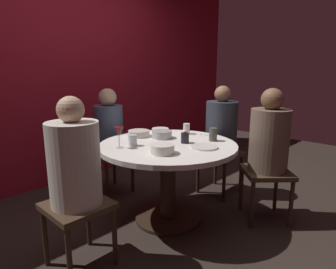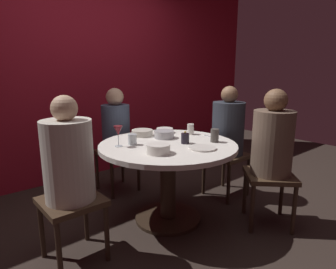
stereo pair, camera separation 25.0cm
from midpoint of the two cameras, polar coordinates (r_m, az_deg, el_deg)
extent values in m
plane|color=#2D231E|center=(2.79, 2.67, -16.30)|extent=(8.00, 8.00, 0.00)
cube|color=maroon|center=(3.79, -14.45, 11.49)|extent=(6.00, 0.10, 2.60)
cylinder|color=silver|center=(2.53, 2.84, -2.24)|extent=(1.20, 1.20, 0.04)
cylinder|color=#332319|center=(2.64, 2.75, -9.82)|extent=(0.14, 0.14, 0.68)
cylinder|color=#2D2116|center=(2.78, 2.68, -16.03)|extent=(0.60, 0.60, 0.03)
cube|color=#3F2D1E|center=(2.14, -15.26, -12.70)|extent=(0.40, 0.40, 0.04)
cylinder|color=beige|center=(2.03, -15.75, -5.05)|extent=(0.34, 0.34, 0.56)
sphere|color=tan|center=(1.96, -16.37, 4.95)|extent=(0.17, 0.17, 0.17)
cylinder|color=#332319|center=(2.06, -17.24, -21.41)|extent=(0.04, 0.04, 0.43)
cylinder|color=#332319|center=(2.19, -8.61, -18.77)|extent=(0.04, 0.04, 0.43)
cylinder|color=#332319|center=(2.34, -20.74, -17.33)|extent=(0.04, 0.04, 0.43)
cylinder|color=#332319|center=(2.45, -13.00, -15.33)|extent=(0.04, 0.04, 0.43)
cube|color=#3F2D1E|center=(3.27, -7.88, -3.47)|extent=(0.40, 0.40, 0.04)
cylinder|color=#475670|center=(3.20, -8.03, 1.26)|extent=(0.31, 0.31, 0.51)
sphere|color=tan|center=(3.16, -8.22, 7.33)|extent=(0.19, 0.19, 0.19)
cylinder|color=#332319|center=(3.40, -11.75, -7.15)|extent=(0.04, 0.04, 0.43)
cylinder|color=#332319|center=(3.12, -8.69, -8.84)|extent=(0.04, 0.04, 0.43)
cylinder|color=#332319|center=(3.56, -6.95, -6.04)|extent=(0.04, 0.04, 0.43)
cylinder|color=#332319|center=(3.30, -3.64, -7.51)|extent=(0.04, 0.04, 0.43)
cube|color=#3F2D1E|center=(3.20, 13.71, -4.05)|extent=(0.40, 0.40, 0.04)
cylinder|color=#2D333D|center=(3.13, 13.99, 1.15)|extent=(0.34, 0.34, 0.55)
sphere|color=#8C6647|center=(3.08, 14.35, 7.63)|extent=(0.17, 0.17, 0.17)
cylinder|color=#332319|center=(3.50, 12.90, -6.61)|extent=(0.04, 0.04, 0.43)
cylinder|color=#332319|center=(3.25, 9.27, -7.99)|extent=(0.04, 0.04, 0.43)
cylinder|color=#332319|center=(3.32, 17.63, -7.95)|extent=(0.04, 0.04, 0.43)
cylinder|color=#332319|center=(3.06, 14.19, -9.57)|extent=(0.04, 0.04, 0.43)
cube|color=#3F2D1E|center=(2.73, 21.95, -7.58)|extent=(0.57, 0.57, 0.04)
cylinder|color=brown|center=(2.65, 22.47, -1.56)|extent=(0.48, 0.48, 0.55)
sphere|color=brown|center=(2.59, 23.14, 6.20)|extent=(0.19, 0.19, 0.19)
cylinder|color=#332319|center=(3.02, 23.76, -10.60)|extent=(0.04, 0.04, 0.43)
cylinder|color=#332319|center=(2.92, 17.34, -10.83)|extent=(0.04, 0.04, 0.43)
cylinder|color=#332319|center=(2.73, 26.11, -13.34)|extent=(0.04, 0.04, 0.43)
cylinder|color=#332319|center=(2.62, 18.98, -13.75)|extent=(0.04, 0.04, 0.43)
cylinder|color=black|center=(2.53, 6.24, -0.80)|extent=(0.07, 0.07, 0.09)
sphere|color=#F9D159|center=(2.51, 6.27, 0.46)|extent=(0.02, 0.02, 0.02)
cylinder|color=silver|center=(2.44, -6.81, -2.32)|extent=(0.06, 0.06, 0.01)
cylinder|color=silver|center=(2.43, -6.84, -1.23)|extent=(0.01, 0.01, 0.09)
cone|color=maroon|center=(2.41, -6.89, 0.74)|extent=(0.08, 0.08, 0.08)
cylinder|color=silver|center=(2.39, 9.84, -2.66)|extent=(0.22, 0.22, 0.01)
cube|color=black|center=(2.44, 1.48, -2.22)|extent=(0.13, 0.16, 0.01)
cylinder|color=#B7B7BC|center=(2.71, 1.88, 0.01)|extent=(0.19, 0.19, 0.07)
cylinder|color=silver|center=(2.95, 1.79, 0.80)|extent=(0.17, 0.17, 0.05)
cylinder|color=beige|center=(2.81, -2.58, 0.32)|extent=(0.20, 0.20, 0.06)
cylinder|color=silver|center=(2.22, 1.31, -2.87)|extent=(0.18, 0.18, 0.07)
cylinder|color=#4C4742|center=(2.61, 11.91, -0.23)|extent=(0.07, 0.07, 0.12)
cylinder|color=silver|center=(2.47, -4.16, -1.01)|extent=(0.07, 0.07, 0.09)
cylinder|color=silver|center=(2.89, 6.95, 1.03)|extent=(0.07, 0.07, 0.10)
cube|color=#B7B7BC|center=(2.80, 10.94, -0.50)|extent=(0.04, 0.18, 0.01)
camera|label=1|loc=(0.13, -87.14, 0.64)|focal=30.94mm
camera|label=2|loc=(0.13, 92.86, -0.64)|focal=30.94mm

